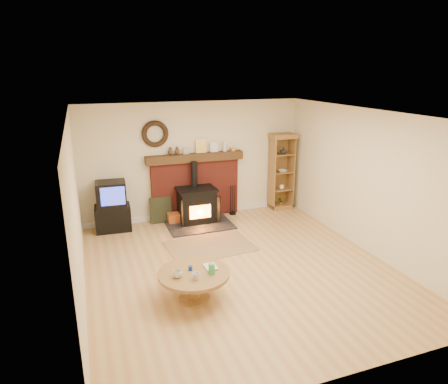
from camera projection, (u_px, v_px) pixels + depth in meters
name	position (u px, v px, depth m)	size (l,w,h in m)	color
ground	(239.00, 268.00, 6.84)	(5.50, 5.50, 0.00)	tan
room_shell	(237.00, 169.00, 6.42)	(5.02, 5.52, 2.61)	beige
chimney_breast	(195.00, 183.00, 9.01)	(2.20, 0.22, 1.78)	maroon
wood_stove	(197.00, 206.00, 8.75)	(1.40, 1.00, 1.34)	black
area_rug	(210.00, 246.00, 7.66)	(1.60, 1.10, 0.01)	brown
tv_unit	(112.00, 207.00, 8.31)	(0.75, 0.55, 1.06)	black
curio_cabinet	(281.00, 171.00, 9.55)	(0.59, 0.42, 1.82)	brown
firelog_box	(176.00, 218.00, 8.80)	(0.37, 0.23, 0.23)	orange
leaning_painting	(161.00, 210.00, 8.78)	(0.48, 0.03, 0.58)	black
fire_tools	(233.00, 209.00, 9.32)	(0.16, 0.16, 0.70)	black
coffee_table	(194.00, 277.00, 5.80)	(1.05, 1.05, 0.61)	brown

